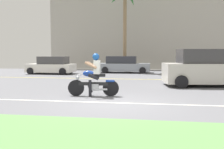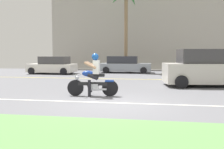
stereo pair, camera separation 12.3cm
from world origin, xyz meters
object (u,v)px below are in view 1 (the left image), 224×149
at_px(motorcyclist, 94,78).
at_px(parked_car_0, 52,66).
at_px(parked_car_1, 124,65).
at_px(suv_nearby, 210,68).

xyz_separation_m(motorcyclist, parked_car_0, (-6.00, 10.36, -0.03)).
bearing_deg(parked_car_1, parked_car_0, -159.80).
relative_size(motorcyclist, parked_car_0, 0.52).
height_order(suv_nearby, parked_car_1, suv_nearby).
bearing_deg(parked_car_1, suv_nearby, -57.29).
distance_m(suv_nearby, parked_car_1, 10.12).
bearing_deg(parked_car_0, motorcyclist, -59.91).
bearing_deg(motorcyclist, parked_car_1, 90.62).
xyz_separation_m(suv_nearby, parked_car_0, (-11.33, 6.35, -0.25)).
relative_size(motorcyclist, parked_car_1, 0.45).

